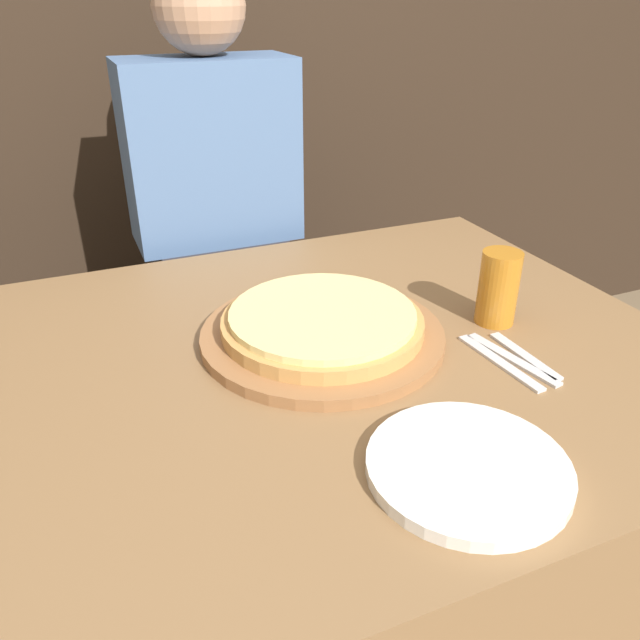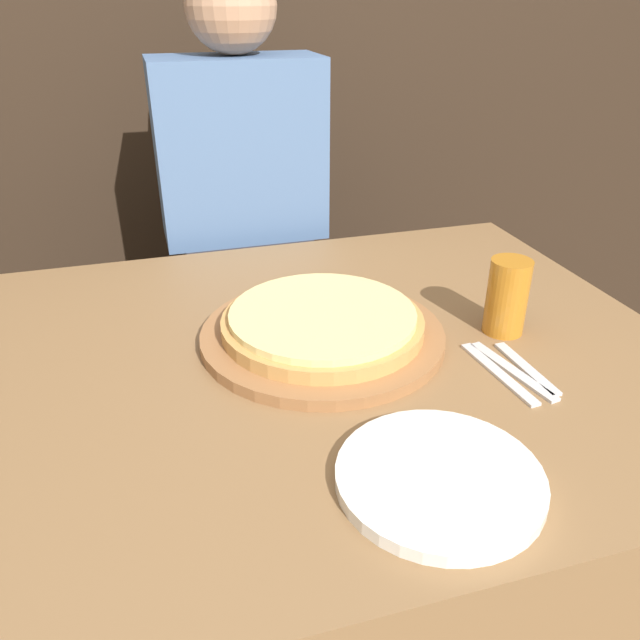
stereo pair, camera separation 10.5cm
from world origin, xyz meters
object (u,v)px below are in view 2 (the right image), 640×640
object	(u,v)px
dinner_knife	(512,371)
spoon	(526,368)
dinner_plate	(439,478)
beer_glass	(508,294)
pizza_on_board	(320,328)
fork	(498,373)
diner_person	(246,251)

from	to	relation	value
dinner_knife	spoon	bearing A→B (deg)	0.00
dinner_plate	beer_glass	bearing A→B (deg)	48.98
pizza_on_board	beer_glass	size ratio (longest dim) A/B	3.10
beer_glass	pizza_on_board	bearing A→B (deg)	169.77
dinner_plate	fork	world-z (taller)	dinner_plate
dinner_plate	spoon	size ratio (longest dim) A/B	1.61
pizza_on_board	dinner_knife	bearing A→B (deg)	-34.48
dinner_knife	diner_person	size ratio (longest dim) A/B	0.14
spoon	diner_person	xyz separation A→B (m)	(-0.31, 0.80, -0.07)
beer_glass	spoon	bearing A→B (deg)	-103.73
dinner_knife	fork	bearing A→B (deg)	180.00
dinner_knife	spoon	xyz separation A→B (m)	(0.03, 0.00, 0.00)
diner_person	beer_glass	bearing A→B (deg)	-63.55
beer_glass	spoon	size ratio (longest dim) A/B	0.85
dinner_plate	dinner_knife	size ratio (longest dim) A/B	1.37
fork	dinner_knife	distance (m)	0.02
fork	pizza_on_board	bearing A→B (deg)	142.80
diner_person	dinner_plate	bearing A→B (deg)	-86.58
pizza_on_board	beer_glass	bearing A→B (deg)	-10.23
fork	spoon	xyz separation A→B (m)	(0.05, 0.00, 0.00)
dinner_knife	pizza_on_board	bearing A→B (deg)	145.52
pizza_on_board	spoon	size ratio (longest dim) A/B	2.63
dinner_plate	diner_person	world-z (taller)	diner_person
pizza_on_board	fork	world-z (taller)	pizza_on_board
diner_person	pizza_on_board	bearing A→B (deg)	-88.21
pizza_on_board	dinner_plate	bearing A→B (deg)	-83.92
dinner_plate	fork	bearing A→B (deg)	44.79
fork	spoon	size ratio (longest dim) A/B	1.18
dinner_plate	dinner_knife	xyz separation A→B (m)	(0.22, 0.20, -0.01)
pizza_on_board	fork	xyz separation A→B (m)	(0.24, -0.18, -0.02)
pizza_on_board	fork	distance (m)	0.30
fork	diner_person	size ratio (longest dim) A/B	0.14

